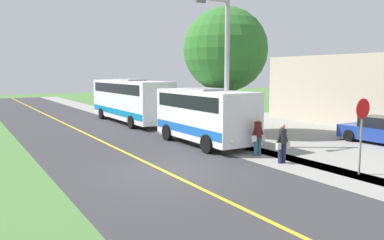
# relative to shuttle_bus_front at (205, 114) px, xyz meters

# --- Properties ---
(ground_plane) EXTENTS (120.00, 120.00, 0.00)m
(ground_plane) POSITION_rel_shuttle_bus_front_xyz_m (4.49, 4.16, -1.64)
(ground_plane) COLOR #477238
(road_surface) EXTENTS (8.00, 100.00, 0.01)m
(road_surface) POSITION_rel_shuttle_bus_front_xyz_m (4.49, 4.16, -1.64)
(road_surface) COLOR #333335
(road_surface) RESTS_ON ground
(sidewalk) EXTENTS (2.40, 100.00, 0.01)m
(sidewalk) POSITION_rel_shuttle_bus_front_xyz_m (-0.71, 4.16, -1.64)
(sidewalk) COLOR gray
(sidewalk) RESTS_ON ground
(road_centre_line) EXTENTS (0.16, 100.00, 0.00)m
(road_centre_line) POSITION_rel_shuttle_bus_front_xyz_m (4.49, 4.16, -1.64)
(road_centre_line) COLOR gold
(road_centre_line) RESTS_ON ground
(shuttle_bus_front) EXTENTS (2.63, 6.77, 3.00)m
(shuttle_bus_front) POSITION_rel_shuttle_bus_front_xyz_m (0.00, 0.00, 0.00)
(shuttle_bus_front) COLOR white
(shuttle_bus_front) RESTS_ON ground
(transit_bus_rear) EXTENTS (2.70, 10.49, 3.31)m
(transit_bus_rear) POSITION_rel_shuttle_bus_front_xyz_m (-0.04, -10.58, 0.17)
(transit_bus_rear) COLOR white
(transit_bus_rear) RESTS_ON ground
(pedestrian_with_bags) EXTENTS (0.72, 0.34, 1.68)m
(pedestrian_with_bags) POSITION_rel_shuttle_bus_front_xyz_m (-0.44, 5.37, -0.74)
(pedestrian_with_bags) COLOR #1E2347
(pedestrian_with_bags) RESTS_ON ground
(pedestrian_waiting) EXTENTS (0.72, 0.34, 1.81)m
(pedestrian_waiting) POSITION_rel_shuttle_bus_front_xyz_m (-0.51, 3.72, -0.66)
(pedestrian_waiting) COLOR #335972
(pedestrian_waiting) RESTS_ON ground
(stop_sign) EXTENTS (0.76, 0.07, 2.88)m
(stop_sign) POSITION_rel_shuttle_bus_front_xyz_m (-1.61, 8.28, 0.32)
(stop_sign) COLOR slate
(stop_sign) RESTS_ON ground
(street_light_pole) EXTENTS (1.97, 0.24, 7.46)m
(street_light_pole) POSITION_rel_shuttle_bus_front_xyz_m (-0.38, 1.25, 2.49)
(street_light_pole) COLOR #9E9EA3
(street_light_pole) RESTS_ON ground
(parked_car_near) EXTENTS (2.15, 4.47, 1.45)m
(parked_car_near) POSITION_rel_shuttle_bus_front_xyz_m (-8.32, 4.82, -0.96)
(parked_car_near) COLOR navy
(parked_car_near) RESTS_ON ground
(tree_curbside) EXTENTS (5.12, 5.12, 7.76)m
(tree_curbside) POSITION_rel_shuttle_bus_front_xyz_m (-2.91, -2.22, 3.54)
(tree_curbside) COLOR brown
(tree_curbside) RESTS_ON ground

